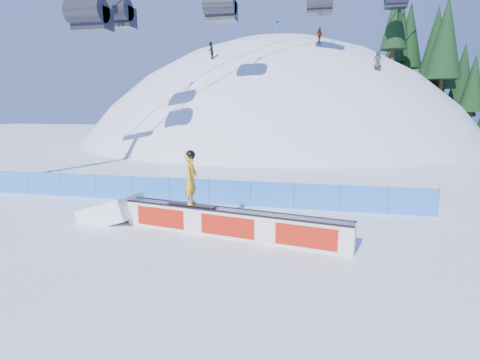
# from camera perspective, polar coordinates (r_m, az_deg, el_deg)

# --- Properties ---
(ground) EXTENTS (160.00, 160.00, 0.00)m
(ground) POSITION_cam_1_polar(r_m,az_deg,el_deg) (14.28, -13.88, -7.86)
(ground) COLOR white
(ground) RESTS_ON ground
(snow_hill) EXTENTS (64.00, 64.00, 64.00)m
(snow_hill) POSITION_cam_1_polar(r_m,az_deg,el_deg) (58.92, 5.41, -11.55)
(snow_hill) COLOR silver
(snow_hill) RESTS_ON ground
(treeline) EXTENTS (26.49, 12.44, 21.85)m
(treeline) POSITION_cam_1_polar(r_m,az_deg,el_deg) (55.24, 31.98, 14.86)
(treeline) COLOR #342114
(treeline) RESTS_ON ground
(safety_fence) EXTENTS (22.05, 0.05, 1.30)m
(safety_fence) POSITION_cam_1_polar(r_m,az_deg,el_deg) (18.11, -7.76, -1.66)
(safety_fence) COLOR blue
(safety_fence) RESTS_ON ground
(rail_box) EXTENTS (8.47, 2.16, 1.02)m
(rail_box) POSITION_cam_1_polar(r_m,az_deg,el_deg) (13.32, -1.48, -6.63)
(rail_box) COLOR silver
(rail_box) RESTS_ON ground
(snow_ramp) EXTENTS (2.76, 2.01, 1.57)m
(snow_ramp) POSITION_cam_1_polar(r_m,az_deg,el_deg) (16.30, -18.86, -5.77)
(snow_ramp) COLOR white
(snow_ramp) RESTS_ON ground
(snowboarder) EXTENTS (1.97, 0.70, 2.02)m
(snowboarder) POSITION_cam_1_polar(r_m,az_deg,el_deg) (13.65, -7.47, 0.26)
(snowboarder) COLOR black
(snowboarder) RESTS_ON rail_box
(distant_skiers) EXTENTS (17.28, 11.36, 7.01)m
(distant_skiers) POSITION_cam_1_polar(r_m,az_deg,el_deg) (43.69, 7.38, 20.36)
(distant_skiers) COLOR black
(distant_skiers) RESTS_ON ground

